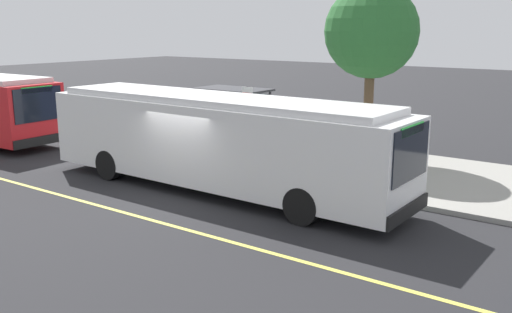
# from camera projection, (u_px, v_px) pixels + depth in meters

# --- Properties ---
(ground_plane) EXTENTS (120.00, 120.00, 0.00)m
(ground_plane) POSITION_uv_depth(u_px,v_px,m) (185.00, 195.00, 17.27)
(ground_plane) COLOR #232326
(sidewalk_curb) EXTENTS (44.00, 6.40, 0.15)m
(sidewalk_curb) POSITION_uv_depth(u_px,v_px,m) (292.00, 157.00, 22.00)
(sidewalk_curb) COLOR gray
(sidewalk_curb) RESTS_ON ground_plane
(lane_stripe_center) EXTENTS (36.00, 0.14, 0.01)m
(lane_stripe_center) POSITION_uv_depth(u_px,v_px,m) (130.00, 214.00, 15.53)
(lane_stripe_center) COLOR #E0D64C
(lane_stripe_center) RESTS_ON ground_plane
(transit_bus_main) EXTENTS (12.45, 2.70, 2.95)m
(transit_bus_main) POSITION_uv_depth(u_px,v_px,m) (216.00, 139.00, 17.48)
(transit_bus_main) COLOR white
(transit_bus_main) RESTS_ON ground_plane
(bus_shelter) EXTENTS (2.90, 1.60, 2.48)m
(bus_shelter) POSITION_uv_depth(u_px,v_px,m) (232.00, 106.00, 22.71)
(bus_shelter) COLOR #333338
(bus_shelter) RESTS_ON sidewalk_curb
(waiting_bench) EXTENTS (1.60, 0.48, 0.95)m
(waiting_bench) POSITION_uv_depth(u_px,v_px,m) (243.00, 138.00, 22.85)
(waiting_bench) COLOR brown
(waiting_bench) RESTS_ON sidewalk_curb
(route_sign_post) EXTENTS (0.44, 0.08, 2.80)m
(route_sign_post) POSITION_uv_depth(u_px,v_px,m) (247.00, 115.00, 20.13)
(route_sign_post) COLOR #333338
(route_sign_post) RESTS_ON sidewalk_curb
(pedestrian_commuter) EXTENTS (0.24, 0.40, 1.69)m
(pedestrian_commuter) POSITION_uv_depth(u_px,v_px,m) (279.00, 138.00, 20.38)
(pedestrian_commuter) COLOR #282D47
(pedestrian_commuter) RESTS_ON sidewalk_curb
(street_tree_near_shelter) EXTENTS (3.44, 3.44, 6.39)m
(street_tree_near_shelter) POSITION_uv_depth(u_px,v_px,m) (372.00, 32.00, 20.81)
(street_tree_near_shelter) COLOR brown
(street_tree_near_shelter) RESTS_ON sidewalk_curb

